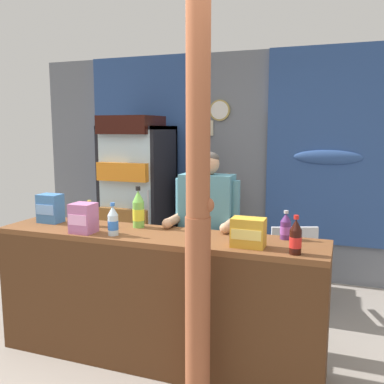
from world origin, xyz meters
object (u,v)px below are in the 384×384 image
Objects in this scene: plastic_lawn_chair at (290,262)px; snack_box_choco_powder at (248,233)px; timber_post at (198,225)px; bottle_shelf_rack at (206,224)px; soda_bottle_water at (113,221)px; snack_box_biscuit at (50,208)px; snack_box_wafer at (83,218)px; soda_bottle_lime_soda at (138,210)px; stall_counter at (150,290)px; drink_fridge at (137,189)px; soda_bottle_grape_soda at (286,227)px; shopkeeper at (207,223)px; soda_bottle_cola at (296,238)px; soda_bottle_iced_tea at (90,215)px.

plastic_lawn_chair is 1.43m from snack_box_choco_powder.
timber_post is 2.01× the size of bottle_shelf_rack.
bottle_shelf_rack is (-0.69, 2.30, -0.54)m from timber_post.
soda_bottle_water reaches higher than snack_box_biscuit.
timber_post is 1.03m from snack_box_wafer.
soda_bottle_lime_soda is at bearing 6.87° from snack_box_biscuit.
drink_fridge reaches higher than stall_counter.
stall_counter is 0.82m from timber_post.
bottle_shelf_rack reaches higher than soda_bottle_grape_soda.
plastic_lawn_chair is at bearing 77.78° from timber_post.
bottle_shelf_rack is at bearing 108.11° from shopkeeper.
drink_fridge reaches higher than bottle_shelf_rack.
soda_bottle_grape_soda is at bearing -22.29° from shopkeeper.
drink_fridge is at bearing 119.80° from stall_counter.
soda_bottle_grape_soda is (0.43, 0.60, -0.11)m from timber_post.
snack_box_wafer is 1.22m from snack_box_choco_powder.
snack_box_choco_powder is at bearing -95.29° from plastic_lawn_chair.
soda_bottle_cola reaches higher than soda_bottle_grape_soda.
plastic_lawn_chair is at bearing 45.16° from snack_box_wafer.
soda_bottle_cola is at bearing -82.35° from plastic_lawn_chair.
bottle_shelf_rack reaches higher than soda_bottle_water.
snack_box_choco_powder is at bearing 1.89° from soda_bottle_water.
stall_counter is 0.72m from shopkeeper.
timber_post is at bearing -15.92° from snack_box_wafer.
drink_fridge is at bearing 105.27° from snack_box_wafer.
soda_bottle_grape_soda reaches higher than snack_box_choco_powder.
snack_box_choco_powder reaches higher than plastic_lawn_chair.
stall_counter is 1.06m from soda_bottle_grape_soda.
soda_bottle_lime_soda is 0.95m from snack_box_choco_powder.
bottle_shelf_rack is at bearing 67.75° from snack_box_biscuit.
soda_bottle_water is (-0.06, -0.29, -0.04)m from soda_bottle_lime_soda.
snack_box_wafer is (-0.76, -0.59, 0.10)m from shopkeeper.
drink_fridge is 7.75× the size of soda_bottle_cola.
bottle_shelf_rack is 1.25m from plastic_lawn_chair.
bottle_shelf_rack is at bearing 123.59° from soda_bottle_grape_soda.
drink_fridge is 1.69m from soda_bottle_lime_soda.
soda_bottle_grape_soda is 0.87× the size of snack_box_biscuit.
snack_box_wafer is (-1.34, -1.34, 0.59)m from plastic_lawn_chair.
snack_box_biscuit is at bearing 179.91° from soda_bottle_iced_tea.
shopkeeper is at bearing 38.02° from snack_box_wafer.
snack_box_choco_powder is (0.46, -0.55, 0.09)m from shopkeeper.
soda_bottle_cola is (0.18, -1.36, 0.59)m from plastic_lawn_chair.
soda_bottle_grape_soda is 1.21m from soda_bottle_water.
bottle_shelf_rack is 5.60× the size of snack_box_wafer.
snack_box_wafer is at bearing -167.24° from soda_bottle_grape_soda.
shopkeeper reaches higher than soda_bottle_water.
soda_bottle_cola is 1.52m from snack_box_wafer.
bottle_shelf_rack reaches higher than stall_counter.
soda_bottle_lime_soda is (-0.69, 0.57, -0.06)m from timber_post.
soda_bottle_lime_soda reaches higher than plastic_lawn_chair.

